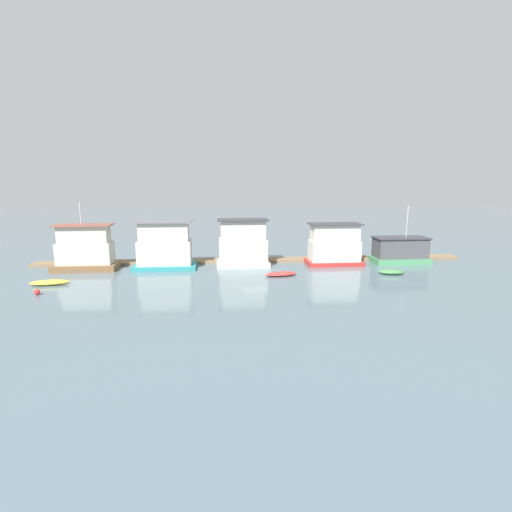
# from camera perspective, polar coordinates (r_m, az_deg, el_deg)

# --- Properties ---
(ground_plane) EXTENTS (200.00, 200.00, 0.00)m
(ground_plane) POSITION_cam_1_polar(r_m,az_deg,el_deg) (45.34, -0.12, -1.50)
(ground_plane) COLOR slate
(dock_walkway) EXTENTS (51.00, 2.05, 0.30)m
(dock_walkway) POSITION_cam_1_polar(r_m,az_deg,el_deg) (48.15, -0.43, -0.59)
(dock_walkway) COLOR #846B4C
(dock_walkway) RESTS_ON ground_plane
(houseboat_brown) EXTENTS (6.66, 3.44, 7.36)m
(houseboat_brown) POSITION_cam_1_polar(r_m,az_deg,el_deg) (47.15, -23.21, 0.75)
(houseboat_brown) COLOR brown
(houseboat_brown) RESTS_ON ground_plane
(houseboat_teal) EXTENTS (6.84, 4.01, 5.25)m
(houseboat_teal) POSITION_cam_1_polar(r_m,az_deg,el_deg) (45.32, -12.90, 1.26)
(houseboat_teal) COLOR teal
(houseboat_teal) RESTS_ON ground_plane
(houseboat_white) EXTENTS (5.95, 3.36, 5.33)m
(houseboat_white) POSITION_cam_1_polar(r_m,az_deg,el_deg) (45.31, -1.88, 1.66)
(houseboat_white) COLOR white
(houseboat_white) RESTS_ON ground_plane
(houseboat_red) EXTENTS (6.38, 3.46, 4.77)m
(houseboat_red) POSITION_cam_1_polar(r_m,az_deg,el_deg) (47.01, 11.12, 1.48)
(houseboat_red) COLOR red
(houseboat_red) RESTS_ON ground_plane
(houseboat_green) EXTENTS (6.50, 3.32, 6.74)m
(houseboat_green) POSITION_cam_1_polar(r_m,az_deg,el_deg) (50.13, 19.88, 0.74)
(houseboat_green) COLOR #4C9360
(houseboat_green) RESTS_ON ground_plane
(dinghy_yellow) EXTENTS (3.61, 1.59, 0.48)m
(dinghy_yellow) POSITION_cam_1_polar(r_m,az_deg,el_deg) (42.12, -27.43, -3.37)
(dinghy_yellow) COLOR yellow
(dinghy_yellow) RESTS_ON ground_plane
(dinghy_red) EXTENTS (3.49, 1.90, 0.40)m
(dinghy_red) POSITION_cam_1_polar(r_m,az_deg,el_deg) (41.02, 3.58, -2.56)
(dinghy_red) COLOR red
(dinghy_red) RESTS_ON ground_plane
(dinghy_green) EXTENTS (2.79, 1.64, 0.55)m
(dinghy_green) POSITION_cam_1_polar(r_m,az_deg,el_deg) (43.81, 18.79, -2.16)
(dinghy_green) COLOR #47844C
(dinghy_green) RESTS_ON ground_plane
(mooring_post_near_left) EXTENTS (0.21, 0.21, 1.74)m
(mooring_post_near_left) POSITION_cam_1_polar(r_m,az_deg,el_deg) (50.88, 18.53, 0.29)
(mooring_post_near_left) COLOR brown
(mooring_post_near_left) RESTS_ON ground_plane
(buoy_red) EXTENTS (0.50, 0.50, 0.50)m
(buoy_red) POSITION_cam_1_polar(r_m,az_deg,el_deg) (39.04, -28.80, -4.53)
(buoy_red) COLOR red
(buoy_red) RESTS_ON ground_plane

